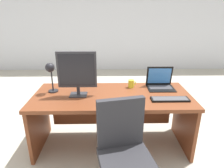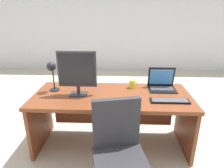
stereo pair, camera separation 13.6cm
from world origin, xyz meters
The scene contains 10 objects.
ground centered at (0.00, 1.50, 0.00)m, with size 12.00×12.00×0.00m, color #B7B2A3.
back_wall centered at (0.00, 3.61, 1.40)m, with size 10.00×0.10×2.80m, color silver.
desk centered at (0.00, 0.05, 0.53)m, with size 1.88×0.80×0.72m.
monitor centered at (-0.40, -0.01, 1.02)m, with size 0.45×0.16×0.52m.
laptop centered at (0.63, 0.25, 0.80)m, with size 0.34×0.28×0.26m.
keyboard centered at (0.65, -0.17, 0.73)m, with size 0.42×0.13×0.02m.
mouse centered at (-0.15, -0.28, 0.74)m, with size 0.04×0.08×0.03m.
desk_lamp centered at (-0.73, 0.08, 0.99)m, with size 0.12×0.14×0.37m.
coffee_mug centered at (0.25, 0.23, 0.78)m, with size 0.10×0.07×0.10m.
office_chair centered at (0.10, -0.74, 0.38)m, with size 0.56×0.57×0.94m.
Camera 2 is at (0.09, -2.15, 1.66)m, focal length 31.34 mm.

